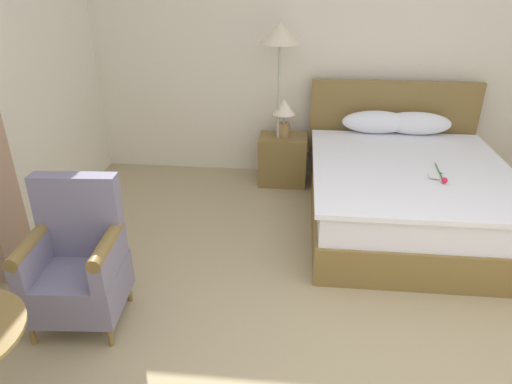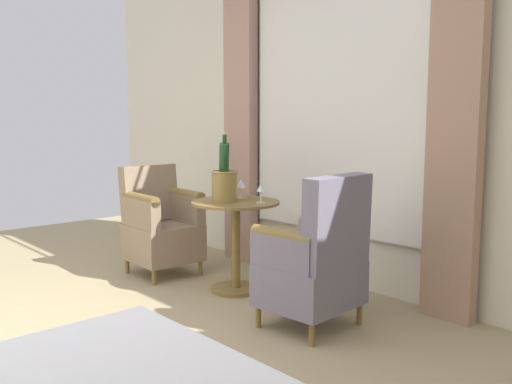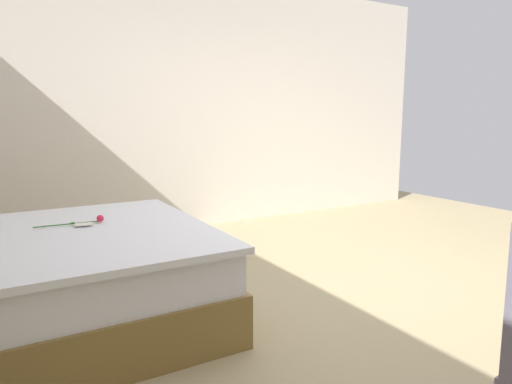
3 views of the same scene
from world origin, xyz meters
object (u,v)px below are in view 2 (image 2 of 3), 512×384
Objects in this scene: armchair_facing_bed at (160,225)px; armchair_by_window at (316,261)px; wine_glass_near_edge at (241,184)px; champagne_bucket at (225,181)px; wine_glass_near_bucket at (261,189)px; side_table_round at (236,234)px.

armchair_by_window is at bearing 91.25° from armchair_facing_bed.
wine_glass_near_edge is 0.87m from armchair_facing_bed.
champagne_bucket is 3.50× the size of wine_glass_near_edge.
armchair_by_window is at bearing 74.37° from wine_glass_near_bucket.
champagne_bucket is 0.53× the size of armchair_by_window.
armchair_facing_bed is at bearing -78.72° from side_table_round.
wine_glass_near_bucket reaches higher than side_table_round.
wine_glass_near_bucket is at bearing 114.31° from side_table_round.
wine_glass_near_edge is at bearing -165.65° from champagne_bucket.
armchair_facing_bed is at bearing -83.40° from champagne_bucket.
side_table_round is at bearing 35.25° from wine_glass_near_edge.
champagne_bucket reaches higher than side_table_round.
side_table_round is 0.41m from wine_glass_near_bucket.
armchair_facing_bed is (0.04, -1.75, -0.02)m from armchair_by_window.
armchair_by_window is (0.12, 0.94, -0.01)m from side_table_round.
armchair_by_window is (0.26, 1.03, -0.37)m from wine_glass_near_edge.
side_table_round is 0.40m from wine_glass_near_edge.
side_table_round is 0.76× the size of armchair_facing_bed.
champagne_bucket reaches higher than wine_glass_near_edge.
armchair_facing_bed is (0.16, -0.81, -0.02)m from side_table_round.
wine_glass_near_edge reaches higher than side_table_round.
champagne_bucket is at bearing 96.60° from armchair_facing_bed.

